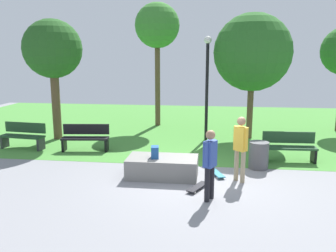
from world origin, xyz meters
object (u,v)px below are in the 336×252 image
at_px(park_bench_center_lawn, 23,135).
at_px(trash_bin, 259,155).
at_px(skater_performing_trick, 210,160).
at_px(tree_leaning_ash, 53,50).
at_px(skateboard_by_ledge, 198,187).
at_px(skater_watching, 240,144).
at_px(park_bench_far_left, 289,146).
at_px(backpack_on_ledge, 155,152).
at_px(skateboard_spare, 216,173).
at_px(tree_young_birch, 157,27).
at_px(park_bench_far_right, 86,137).
at_px(tree_broad_elm, 253,53).
at_px(lamp_post, 207,78).
at_px(concrete_ledge, 163,167).

relative_size(park_bench_center_lawn, trash_bin, 2.07).
relative_size(skater_performing_trick, tree_leaning_ash, 0.35).
height_order(skateboard_by_ledge, trash_bin, trash_bin).
height_order(skater_watching, tree_leaning_ash, tree_leaning_ash).
height_order(park_bench_far_left, trash_bin, park_bench_far_left).
xyz_separation_m(backpack_on_ledge, tree_leaning_ash, (-4.57, 3.97, 2.75)).
relative_size(skateboard_spare, tree_young_birch, 0.15).
distance_m(park_bench_far_right, tree_broad_elm, 7.01).
distance_m(park_bench_center_lawn, lamp_post, 7.02).
bearing_deg(skater_watching, tree_young_birch, 114.54).
xyz_separation_m(backpack_on_ledge, trash_bin, (2.87, 1.14, -0.30)).
height_order(tree_broad_elm, tree_leaning_ash, tree_broad_elm).
bearing_deg(lamp_post, park_bench_center_lawn, -161.68).
relative_size(skater_watching, tree_young_birch, 0.31).
bearing_deg(park_bench_center_lawn, skateboard_by_ledge, -26.35).
bearing_deg(park_bench_far_left, skater_watching, -129.33).
bearing_deg(backpack_on_ledge, tree_broad_elm, -39.21).
relative_size(skateboard_by_ledge, park_bench_far_left, 0.50).
bearing_deg(tree_broad_elm, concrete_ledge, -119.11).
height_order(park_bench_far_left, lamp_post, lamp_post).
bearing_deg(trash_bin, skateboard_by_ledge, -131.88).
distance_m(backpack_on_ledge, tree_young_birch, 8.22).
xyz_separation_m(concrete_ledge, trash_bin, (2.68, 1.07, 0.13)).
xyz_separation_m(skater_watching, park_bench_far_left, (1.66, 2.02, -0.53)).
bearing_deg(park_bench_far_left, tree_young_birch, 133.61).
xyz_separation_m(skater_performing_trick, park_bench_center_lawn, (-6.60, 3.74, -0.47)).
bearing_deg(tree_young_birch, lamp_post, -49.01).
distance_m(skater_performing_trick, lamp_post, 6.05).
relative_size(skater_performing_trick, park_bench_far_right, 0.99).
height_order(skater_performing_trick, lamp_post, lamp_post).
distance_m(concrete_ledge, lamp_post, 5.05).
relative_size(skater_watching, park_bench_center_lawn, 1.05).
bearing_deg(tree_broad_elm, skater_watching, -98.19).
bearing_deg(concrete_ledge, skater_watching, -3.04).
bearing_deg(tree_leaning_ash, skateboard_spare, -29.99).
relative_size(skater_watching, skateboard_spare, 2.10).
bearing_deg(tree_young_birch, skater_watching, -65.46).
xyz_separation_m(lamp_post, trash_bin, (1.60, -3.37, -2.03)).
distance_m(skateboard_spare, tree_young_birch, 8.59).
relative_size(tree_broad_elm, tree_young_birch, 0.87).
bearing_deg(backpack_on_ledge, park_bench_far_right, 41.08).
relative_size(park_bench_far_left, park_bench_center_lawn, 0.99).
relative_size(concrete_ledge, lamp_post, 0.48).
distance_m(tree_young_birch, trash_bin, 8.31).
bearing_deg(park_bench_center_lawn, lamp_post, 18.32).
bearing_deg(concrete_ledge, backpack_on_ledge, -158.93).
xyz_separation_m(skateboard_by_ledge, park_bench_center_lawn, (-6.31, 3.13, 0.42)).
height_order(concrete_ledge, skateboard_by_ledge, concrete_ledge).
xyz_separation_m(skater_watching, skateboard_by_ledge, (-1.06, -0.71, -0.94)).
bearing_deg(tree_young_birch, concrete_ledge, -80.01).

